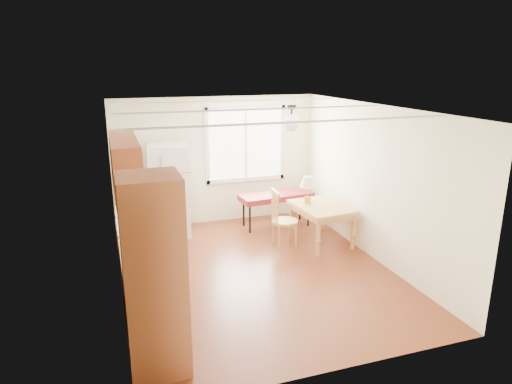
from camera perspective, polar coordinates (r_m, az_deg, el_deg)
name	(u,v)px	position (r m, az deg, el deg)	size (l,w,h in m)	color
room_shell	(257,194)	(6.72, 0.07, -0.26)	(4.60, 5.60, 2.62)	#4F1E10
kitchen_run	(143,251)	(5.94, -13.92, -7.12)	(0.65, 3.40, 2.20)	brown
window_unit	(246,144)	(9.13, -1.30, 5.99)	(1.64, 0.05, 1.51)	white
pendant_light	(291,122)	(7.13, 4.44, 8.74)	(0.26, 0.26, 0.40)	black
refrigerator	(170,190)	(8.53, -10.72, 0.21)	(0.79, 0.79, 1.71)	white
bench	(276,197)	(8.89, 2.54, -0.62)	(1.49, 0.67, 0.66)	maroon
dining_table	(321,211)	(8.13, 8.19, -2.35)	(0.93, 1.18, 0.70)	#B28744
chair	(280,215)	(7.86, 2.98, -2.91)	(0.45, 0.45, 1.02)	#B28744
table_lamp	(308,184)	(8.09, 6.51, 1.00)	(0.28, 0.28, 0.49)	#B38F39
coffee_maker	(147,259)	(5.25, -13.44, -8.11)	(0.19, 0.23, 0.33)	black
kettle	(135,234)	(6.11, -14.93, -5.11)	(0.11, 0.11, 0.21)	red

